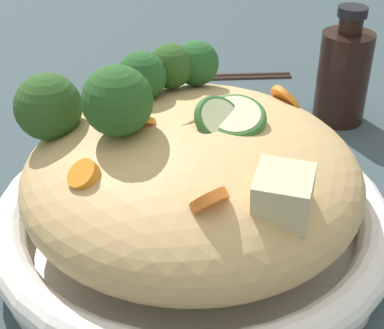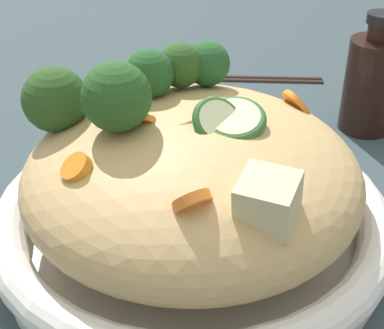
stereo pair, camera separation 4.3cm
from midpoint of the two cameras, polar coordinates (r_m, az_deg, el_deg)
The scene contains 9 objects.
ground_plane at distance 0.48m, azimuth -2.62°, elevation -7.79°, with size 3.00×3.00×0.00m, color #334349.
serving_bowl at distance 0.46m, azimuth -2.69°, elevation -5.60°, with size 0.31×0.31×0.05m.
noodle_heap at distance 0.44m, azimuth -2.82°, elevation -1.15°, with size 0.25×0.25×0.10m.
broccoli_florets at distance 0.44m, azimuth -10.14°, elevation 7.04°, with size 0.12×0.17×0.08m.
carrot_coins at distance 0.41m, azimuth -5.20°, elevation 3.13°, with size 0.17×0.21×0.04m.
zucchini_slices at distance 0.41m, azimuth 0.59°, elevation 4.45°, with size 0.06×0.07×0.03m.
chicken_chunks at distance 0.40m, azimuth -2.55°, elevation 2.44°, with size 0.22×0.10×0.04m.
soy_sauce_bottle at distance 0.65m, azimuth 12.73°, elevation 8.53°, with size 0.06×0.06×0.13m.
chopsticks_pair at distance 0.76m, azimuth 0.40°, elevation 8.65°, with size 0.08×0.20×0.01m.
Camera 1 is at (-0.34, 0.13, 0.31)m, focal length 54.61 mm.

